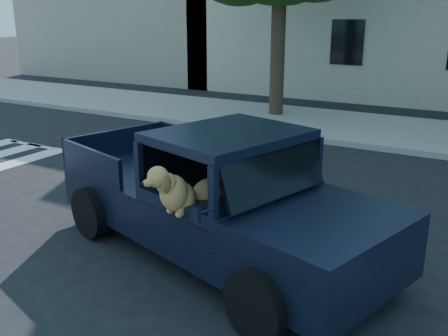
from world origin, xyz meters
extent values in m
plane|color=black|center=(0.00, 0.00, 0.00)|extent=(120.00, 120.00, 0.00)
cube|color=gray|center=(0.00, 9.20, 0.07)|extent=(60.00, 4.00, 0.15)
cylinder|color=#332619|center=(-4.00, 9.60, 2.20)|extent=(0.44, 0.44, 4.40)
cube|color=black|center=(-0.84, 0.62, 0.61)|extent=(5.35, 3.28, 0.64)
cube|color=black|center=(0.87, 0.11, 1.00)|extent=(1.94, 2.26, 0.15)
cube|color=black|center=(-0.61, 0.55, 1.74)|extent=(1.96, 2.20, 0.12)
cube|color=black|center=(0.14, 0.33, 1.40)|extent=(0.71, 1.66, 0.55)
cube|color=black|center=(-0.55, 0.08, 0.79)|extent=(0.66, 0.66, 0.37)
cube|color=black|center=(-0.22, -0.82, 1.23)|extent=(0.11, 0.07, 0.15)
camera|label=1|loc=(2.41, -4.81, 3.22)|focal=40.00mm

